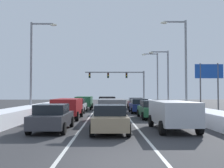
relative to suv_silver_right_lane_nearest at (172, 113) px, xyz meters
The scene contains 23 objects.
ground_plane 9.75m from the suv_silver_right_lane_nearest, 111.98° to the left, with size 120.00×120.00×0.00m, color #333335.
lane_stripe_between_right_lane_and_center_lane 13.15m from the suv_silver_right_lane_nearest, 98.47° to the left, with size 0.14×43.66×0.01m, color silver.
lane_stripe_between_center_lane_and_left_lane 14.05m from the suv_silver_right_lane_nearest, 112.35° to the left, with size 0.14×43.66×0.01m, color silver.
snow_bank_right_shoulder 13.41m from the suv_silver_right_lane_nearest, 75.43° to the left, with size 2.09×43.66×0.90m, color white.
snow_bank_left_shoulder 16.77m from the suv_silver_right_lane_nearest, 129.35° to the left, with size 2.03×43.66×0.95m, color white.
suv_silver_right_lane_nearest is the anchor object (origin of this frame).
sedan_green_right_lane_second 7.06m from the suv_silver_right_lane_nearest, 90.34° to the left, with size 2.00×4.50×1.51m.
sedan_navy_right_lane_third 13.12m from the suv_silver_right_lane_nearest, 91.44° to the left, with size 2.00×4.50×1.51m.
sedan_maroon_right_lane_fourth 19.91m from the suv_silver_right_lane_nearest, 89.95° to the left, with size 2.00×4.50×1.51m.
sedan_tan_center_lane_nearest 3.68m from the suv_silver_right_lane_nearest, 169.27° to the right, with size 2.00×4.50×1.51m.
suv_gray_center_lane_second 6.33m from the suv_silver_right_lane_nearest, 122.77° to the left, with size 2.16×4.90×1.67m.
sedan_white_center_lane_third 12.34m from the suv_silver_right_lane_nearest, 106.24° to the left, with size 2.00×4.50×1.51m.
suv_black_center_lane_fourth 18.68m from the suv_silver_right_lane_nearest, 101.69° to the left, with size 2.16×4.90×1.67m.
sedan_charcoal_left_lane_nearest 6.90m from the suv_silver_right_lane_nearest, behind, with size 2.00×4.50×1.51m.
suv_red_left_lane_second 9.67m from the suv_silver_right_lane_nearest, 136.54° to the left, with size 2.16×4.90×1.67m.
sedan_silver_left_lane_third 15.36m from the suv_silver_right_lane_nearest, 117.47° to the left, with size 2.00×4.50×1.51m.
suv_green_left_lane_fourth 20.59m from the suv_silver_right_lane_nearest, 109.33° to the left, with size 2.16×4.90×1.67m.
traffic_light_gantry 33.02m from the suv_silver_right_lane_nearest, 91.50° to the left, with size 10.94×0.47×6.20m.
street_lamp_right_near 12.50m from the suv_silver_right_lane_nearest, 70.73° to the left, with size 2.66×0.36×9.50m.
street_lamp_right_mid 19.64m from the suv_silver_right_lane_nearest, 78.56° to the left, with size 2.66×0.36×7.70m.
street_lamp_right_far 27.46m from the suv_silver_right_lane_nearest, 81.51° to the left, with size 2.66×0.36×8.61m.
street_lamp_left_mid 16.14m from the suv_silver_right_lane_nearest, 135.21° to the left, with size 2.66×0.36×9.21m.
roadside_sign_right 16.37m from the suv_silver_right_lane_nearest, 61.29° to the left, with size 3.20×0.16×5.50m.
Camera 1 is at (-0.11, -8.04, 2.15)m, focal length 41.66 mm.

